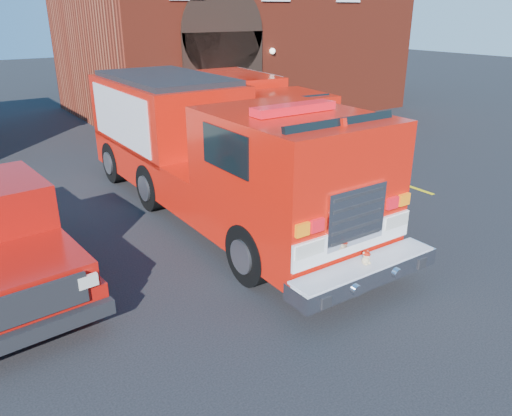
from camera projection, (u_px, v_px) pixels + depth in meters
ground at (225, 247)px, 10.84m from camera, size 100.00×100.00×0.00m
parking_stripe_near at (392, 180)px, 15.03m from camera, size 0.12×3.00×0.01m
parking_stripe_mid at (325, 158)px, 17.32m from camera, size 0.12×3.00×0.01m
parking_stripe_far at (273, 140)px, 19.62m from camera, size 0.12×3.00×0.01m
fire_station at (231, 21)px, 24.70m from camera, size 15.20×10.20×8.45m
fire_engine at (212, 149)px, 12.09m from camera, size 3.02×10.35×3.18m
secondary_truck at (242, 112)px, 17.44m from camera, size 3.43×8.46×2.67m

